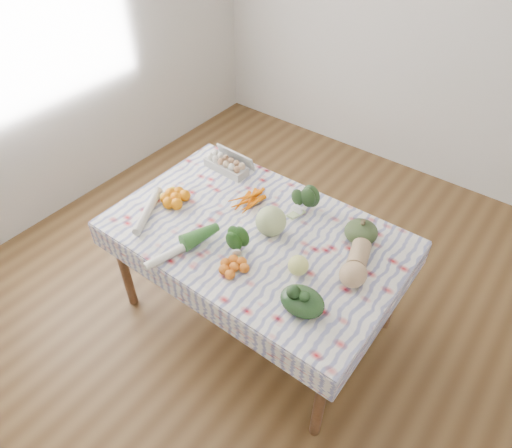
# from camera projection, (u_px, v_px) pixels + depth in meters

# --- Properties ---
(ground) EXTENTS (4.50, 4.50, 0.00)m
(ground) POSITION_uv_depth(u_px,v_px,m) (256.00, 313.00, 3.11)
(ground) COLOR #53381C
(ground) RESTS_ON ground
(wall_back) EXTENTS (4.00, 0.04, 2.80)m
(wall_back) POSITION_uv_depth(u_px,v_px,m) (434.00, 11.00, 3.49)
(wall_back) COLOR silver
(wall_back) RESTS_ON ground
(dining_table) EXTENTS (1.60, 1.00, 0.75)m
(dining_table) POSITION_uv_depth(u_px,v_px,m) (256.00, 242.00, 2.66)
(dining_table) COLOR brown
(dining_table) RESTS_ON ground
(tablecloth) EXTENTS (1.66, 1.06, 0.01)m
(tablecloth) POSITION_uv_depth(u_px,v_px,m) (256.00, 232.00, 2.60)
(tablecloth) COLOR white
(tablecloth) RESTS_ON dining_table
(egg_carton) EXTENTS (0.31, 0.14, 0.08)m
(egg_carton) POSITION_uv_depth(u_px,v_px,m) (226.00, 165.00, 3.01)
(egg_carton) COLOR #ADADA8
(egg_carton) RESTS_ON tablecloth
(carrot_bunch) EXTENTS (0.26, 0.24, 0.04)m
(carrot_bunch) POSITION_uv_depth(u_px,v_px,m) (250.00, 200.00, 2.77)
(carrot_bunch) COLOR orange
(carrot_bunch) RESTS_ON tablecloth
(kale_bunch) EXTENTS (0.19, 0.17, 0.15)m
(kale_bunch) POSITION_uv_depth(u_px,v_px,m) (303.00, 201.00, 2.68)
(kale_bunch) COLOR #203E1A
(kale_bunch) RESTS_ON tablecloth
(kabocha_squash) EXTENTS (0.24, 0.24, 0.12)m
(kabocha_squash) POSITION_uv_depth(u_px,v_px,m) (361.00, 232.00, 2.51)
(kabocha_squash) COLOR #3A4D26
(kabocha_squash) RESTS_ON tablecloth
(cabbage) EXTENTS (0.22, 0.22, 0.17)m
(cabbage) POSITION_uv_depth(u_px,v_px,m) (271.00, 221.00, 2.53)
(cabbage) COLOR #A9BA75
(cabbage) RESTS_ON tablecloth
(butternut_squash) EXTENTS (0.22, 0.33, 0.14)m
(butternut_squash) POSITION_uv_depth(u_px,v_px,m) (357.00, 262.00, 2.33)
(butternut_squash) COLOR tan
(butternut_squash) RESTS_ON tablecloth
(orange_cluster) EXTENTS (0.27, 0.27, 0.08)m
(orange_cluster) POSITION_uv_depth(u_px,v_px,m) (176.00, 198.00, 2.76)
(orange_cluster) COLOR orange
(orange_cluster) RESTS_ON tablecloth
(broccoli) EXTENTS (0.18, 0.18, 0.09)m
(broccoli) POSITION_uv_depth(u_px,v_px,m) (236.00, 246.00, 2.45)
(broccoli) COLOR #1F4A17
(broccoli) RESTS_ON tablecloth
(mandarin_cluster) EXTENTS (0.24, 0.24, 0.06)m
(mandarin_cluster) POSITION_uv_depth(u_px,v_px,m) (234.00, 267.00, 2.36)
(mandarin_cluster) COLOR orange
(mandarin_cluster) RESTS_ON tablecloth
(grapefruit) EXTENTS (0.13, 0.13, 0.11)m
(grapefruit) POSITION_uv_depth(u_px,v_px,m) (298.00, 265.00, 2.33)
(grapefruit) COLOR #DCE170
(grapefruit) RESTS_ON tablecloth
(spinach_bag) EXTENTS (0.27, 0.24, 0.10)m
(spinach_bag) POSITION_uv_depth(u_px,v_px,m) (302.00, 301.00, 2.17)
(spinach_bag) COLOR black
(spinach_bag) RESTS_ON tablecloth
(daikon) EXTENTS (0.21, 0.34, 0.05)m
(daikon) POSITION_uv_depth(u_px,v_px,m) (147.00, 213.00, 2.68)
(daikon) COLOR beige
(daikon) RESTS_ON tablecloth
(leek) EXTENTS (0.16, 0.44, 0.05)m
(leek) POSITION_uv_depth(u_px,v_px,m) (182.00, 248.00, 2.47)
(leek) COLOR white
(leek) RESTS_ON tablecloth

